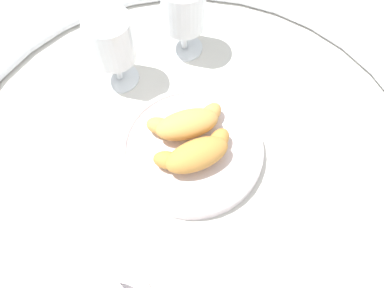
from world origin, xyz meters
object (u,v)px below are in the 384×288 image
(juice_glass_right, at_px, (111,42))
(croissant_small, at_px, (187,123))
(juice_glass_left, at_px, (184,10))
(pastry_plate, at_px, (192,149))
(croissant_large, at_px, (196,154))

(juice_glass_right, bearing_deg, croissant_small, -85.51)
(juice_glass_left, xyz_separation_m, juice_glass_right, (-0.13, 0.02, 0.00))
(croissant_small, bearing_deg, pastry_plate, -114.46)
(pastry_plate, xyz_separation_m, croissant_large, (-0.01, -0.02, 0.03))
(pastry_plate, distance_m, croissant_small, 0.04)
(pastry_plate, bearing_deg, juice_glass_right, 90.20)
(pastry_plate, relative_size, croissant_small, 1.81)
(pastry_plate, relative_size, juice_glass_left, 1.62)
(pastry_plate, xyz_separation_m, juice_glass_left, (0.13, 0.18, 0.08))
(croissant_large, height_order, juice_glass_right, juice_glass_right)
(pastry_plate, bearing_deg, juice_glass_left, 53.30)
(croissant_small, height_order, juice_glass_right, juice_glass_right)
(pastry_plate, distance_m, croissant_large, 0.04)
(croissant_large, bearing_deg, croissant_small, 65.03)
(croissant_large, height_order, juice_glass_left, juice_glass_left)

